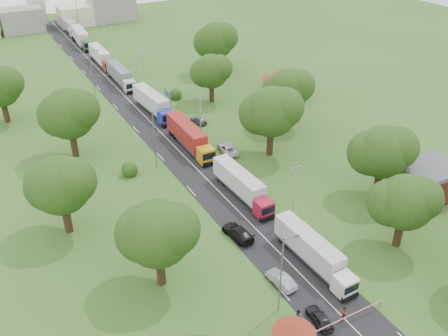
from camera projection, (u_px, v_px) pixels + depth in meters
ground at (232, 205)px, 71.67m from camera, size 260.00×260.00×0.00m
road at (175, 147)px, 86.79m from camera, size 8.00×200.00×0.04m
boom_barrier at (339, 321)px, 51.75m from camera, size 9.22×0.35×1.18m
guard_booth at (294, 334)px, 48.69m from camera, size 4.40×4.40×3.45m
info_sign at (168, 97)px, 98.76m from camera, size 0.12×3.10×4.10m
pole_1 at (294, 190)px, 66.28m from camera, size 1.60×0.24×9.00m
pole_2 at (200, 114)px, 87.45m from camera, size 1.60×0.24×9.00m
pole_3 at (143, 68)px, 108.62m from camera, size 1.60×0.24×9.00m
pole_4 at (105, 36)px, 129.78m from camera, size 1.60×0.24×9.00m
pole_5 at (77, 14)px, 150.95m from camera, size 1.60×0.24×9.00m
lamp_0 at (282, 271)px, 51.52m from camera, size 2.03×0.22×10.00m
lamp_1 at (155, 137)px, 77.98m from camera, size 2.03×0.22×10.00m
lamp_2 at (92, 71)px, 104.44m from camera, size 2.03×0.22×10.00m
tree_2 at (404, 202)px, 60.62m from camera, size 8.00×8.00×10.10m
tree_3 at (383, 151)px, 70.36m from camera, size 8.80×8.80×11.07m
tree_4 at (271, 111)px, 80.76m from camera, size 9.60×9.60×12.05m
tree_5 at (288, 89)px, 90.84m from camera, size 8.80×8.80×11.07m
tree_6 at (211, 71)px, 101.10m from camera, size 8.00×8.00×10.10m
tree_7 at (216, 40)px, 115.56m from camera, size 9.60×9.60×12.05m
tree_10 at (157, 233)px, 54.34m from camera, size 8.80×8.80×11.07m
tree_11 at (60, 185)px, 62.78m from camera, size 8.80×8.80×11.07m
tree_12 at (68, 113)px, 80.08m from camera, size 9.60×9.60×12.05m
house_brick at (429, 182)px, 72.03m from camera, size 8.60×6.60×5.20m
house_cream at (286, 80)px, 104.93m from camera, size 10.08×10.08×5.80m
distant_town at (58, 16)px, 153.34m from camera, size 52.00×8.00×8.00m
church at (36, 6)px, 156.48m from camera, size 5.00×5.00×12.30m
truck_0 at (313, 251)px, 59.68m from camera, size 2.61×13.53×3.74m
truck_1 at (242, 185)px, 72.48m from camera, size 2.71×13.72×3.80m
truck_2 at (189, 136)px, 85.62m from camera, size 2.75×14.78×4.09m
truck_3 at (153, 103)px, 98.20m from camera, size 3.32×14.74×4.07m
truck_4 at (120, 75)px, 112.23m from camera, size 2.39×13.89×3.85m
truck_5 at (101, 56)px, 123.71m from camera, size 2.49×14.02×3.89m
truck_6 at (81, 37)px, 137.86m from camera, size 3.42×15.16×4.19m
truck_7 at (69, 26)px, 149.24m from camera, size 2.65×13.52×3.74m
car_lane_front at (319, 318)px, 52.45m from camera, size 2.02×4.04×1.32m
car_lane_mid at (281, 280)px, 57.37m from camera, size 1.89×4.29×1.37m
car_lane_rear at (238, 232)px, 64.84m from camera, size 2.80×5.46×1.51m
car_verge_near at (228, 149)px, 84.74m from camera, size 3.35×5.66×1.47m
car_verge_far at (199, 120)px, 94.87m from camera, size 2.32×4.12×1.32m
pedestrian_near at (344, 314)px, 52.57m from camera, size 0.83×0.78×1.90m
pedestrian_booth at (298, 318)px, 52.10m from camera, size 1.16×1.14×1.89m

